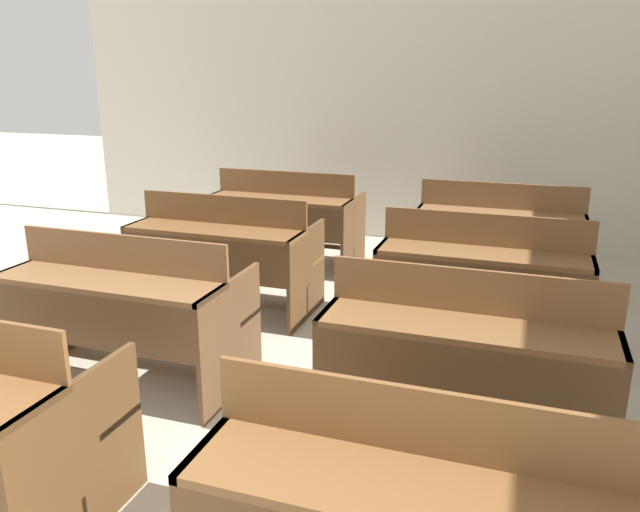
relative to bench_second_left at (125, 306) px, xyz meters
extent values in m
cube|color=beige|center=(0.66, 3.79, 1.02)|extent=(7.31, 0.06, 2.97)
cube|color=#52351D|center=(0.63, -1.17, -0.13)|extent=(0.03, 0.74, 0.68)
cube|color=#52351D|center=(-0.02, -0.94, -0.33)|extent=(1.28, 0.04, 0.04)
cube|color=#52351D|center=(1.29, -1.17, -0.13)|extent=(0.03, 0.74, 0.68)
cube|color=brown|center=(1.94, -1.37, 0.20)|extent=(1.34, 0.35, 0.03)
cube|color=brown|center=(1.94, -1.20, 0.32)|extent=(1.34, 0.02, 0.21)
cube|color=brown|center=(1.94, -0.94, -0.08)|extent=(1.34, 0.28, 0.03)
cube|color=brown|center=(-0.66, 0.04, -0.13)|extent=(0.03, 0.74, 0.68)
cube|color=brown|center=(0.66, 0.04, -0.13)|extent=(0.03, 0.74, 0.68)
cube|color=brown|center=(0.00, -0.15, 0.20)|extent=(1.34, 0.35, 0.03)
cube|color=brown|center=(0.00, -0.31, 0.03)|extent=(1.28, 0.02, 0.31)
cube|color=brown|center=(0.00, 0.01, 0.32)|extent=(1.34, 0.02, 0.21)
cube|color=brown|center=(0.00, 0.27, -0.08)|extent=(1.34, 0.28, 0.03)
cube|color=brown|center=(0.00, 0.27, -0.33)|extent=(1.28, 0.04, 0.04)
cube|color=brown|center=(1.29, 0.03, -0.13)|extent=(0.03, 0.74, 0.68)
cube|color=brown|center=(2.60, 0.03, -0.13)|extent=(0.03, 0.74, 0.68)
cube|color=brown|center=(1.94, -0.16, 0.20)|extent=(1.34, 0.35, 0.03)
cube|color=brown|center=(1.94, -0.32, 0.03)|extent=(1.28, 0.02, 0.31)
cube|color=brown|center=(1.94, 0.01, 0.32)|extent=(1.34, 0.02, 0.21)
cube|color=brown|center=(1.94, 0.26, -0.08)|extent=(1.34, 0.28, 0.03)
cube|color=brown|center=(1.94, 0.26, -0.33)|extent=(1.28, 0.04, 0.04)
cube|color=#53361E|center=(-0.65, 1.27, -0.13)|extent=(0.03, 0.74, 0.68)
cube|color=#53361E|center=(0.66, 1.27, -0.13)|extent=(0.03, 0.74, 0.68)
cube|color=brown|center=(0.00, 1.07, 0.20)|extent=(1.34, 0.35, 0.03)
cube|color=#53361E|center=(0.00, 0.91, 0.03)|extent=(1.28, 0.02, 0.31)
cube|color=brown|center=(0.00, 1.24, 0.32)|extent=(1.34, 0.02, 0.21)
cube|color=brown|center=(0.00, 1.50, -0.08)|extent=(1.34, 0.28, 0.03)
cube|color=#53361E|center=(0.00, 1.50, -0.33)|extent=(1.28, 0.04, 0.04)
cube|color=brown|center=(1.26, 1.27, -0.13)|extent=(0.03, 0.74, 0.68)
cube|color=brown|center=(2.57, 1.27, -0.13)|extent=(0.03, 0.74, 0.68)
cube|color=brown|center=(1.91, 1.08, 0.20)|extent=(1.34, 0.35, 0.03)
cube|color=brown|center=(1.91, 0.91, 0.03)|extent=(1.28, 0.02, 0.31)
cube|color=brown|center=(1.91, 1.24, 0.32)|extent=(1.34, 0.02, 0.21)
cube|color=brown|center=(1.91, 1.50, -0.08)|extent=(1.34, 0.28, 0.03)
cube|color=brown|center=(1.91, 1.50, -0.33)|extent=(1.28, 0.04, 0.04)
cube|color=brown|center=(-0.65, 2.49, -0.13)|extent=(0.03, 0.74, 0.68)
cube|color=brown|center=(0.66, 2.49, -0.13)|extent=(0.03, 0.74, 0.68)
cube|color=brown|center=(0.01, 2.30, 0.20)|extent=(1.34, 0.35, 0.03)
cube|color=brown|center=(0.01, 2.14, 0.03)|extent=(1.28, 0.02, 0.31)
cube|color=brown|center=(0.01, 2.47, 0.32)|extent=(1.34, 0.02, 0.21)
cube|color=brown|center=(0.01, 2.72, -0.08)|extent=(1.34, 0.28, 0.03)
cube|color=brown|center=(0.01, 2.72, -0.33)|extent=(1.28, 0.04, 0.04)
cube|color=brown|center=(1.29, 2.50, -0.13)|extent=(0.03, 0.74, 0.68)
cube|color=brown|center=(2.60, 2.50, -0.13)|extent=(0.03, 0.74, 0.68)
cube|color=brown|center=(1.94, 2.30, 0.20)|extent=(1.34, 0.35, 0.03)
cube|color=brown|center=(1.94, 2.14, 0.03)|extent=(1.28, 0.02, 0.31)
cube|color=brown|center=(1.94, 2.47, 0.32)|extent=(1.34, 0.02, 0.21)
cube|color=brown|center=(1.94, 2.73, -0.08)|extent=(1.34, 0.28, 0.03)
cube|color=brown|center=(1.94, 2.73, -0.33)|extent=(1.28, 0.04, 0.04)
camera|label=1|loc=(2.17, -2.83, 1.31)|focal=35.00mm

